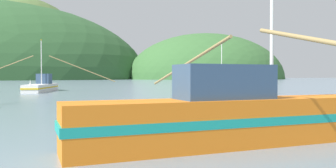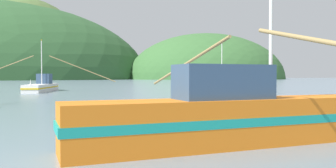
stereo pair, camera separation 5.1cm
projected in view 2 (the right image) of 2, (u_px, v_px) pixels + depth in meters
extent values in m
ellipsoid|color=#516B38|center=(23.00, 79.00, 219.84)|extent=(90.38, 72.30, 102.02)
ellipsoid|color=#386633|center=(207.00, 79.00, 225.32)|extent=(102.35, 81.88, 58.26)
cube|color=orange|center=(244.00, 121.00, 11.11)|extent=(11.41, 3.07, 1.46)
cube|color=teal|center=(244.00, 119.00, 11.10)|extent=(11.52, 3.10, 0.26)
cube|color=#334C6B|center=(223.00, 82.00, 10.80)|extent=(3.09, 1.71, 1.06)
cylinder|color=silver|center=(271.00, 5.00, 11.39)|extent=(0.12, 0.12, 6.07)
cylinder|color=#997F4C|center=(184.00, 65.00, 15.41)|extent=(1.09, 7.67, 1.87)
cube|color=black|center=(222.00, 86.00, 53.57)|extent=(9.04, 8.18, 1.21)
cube|color=gold|center=(222.00, 86.00, 53.57)|extent=(9.13, 8.26, 0.22)
cone|color=black|center=(234.00, 80.00, 57.19)|extent=(0.28, 0.28, 0.70)
cube|color=gray|center=(217.00, 77.00, 52.32)|extent=(3.00, 2.94, 1.46)
cylinder|color=silver|center=(222.00, 63.00, 53.47)|extent=(0.12, 0.12, 5.92)
cube|color=gold|center=(222.00, 42.00, 53.40)|extent=(0.29, 0.26, 0.20)
cylinder|color=#997F4C|center=(200.00, 76.00, 55.78)|extent=(3.50, 4.12, 1.39)
cylinder|color=#997F4C|center=(246.00, 76.00, 51.28)|extent=(3.50, 4.12, 1.39)
cube|color=white|center=(42.00, 88.00, 48.25)|extent=(3.73, 12.01, 1.04)
cube|color=gold|center=(42.00, 87.00, 48.24)|extent=(3.76, 12.13, 0.19)
cone|color=white|center=(31.00, 82.00, 42.82)|extent=(0.23, 0.23, 0.70)
cube|color=#334C6B|center=(44.00, 79.00, 49.77)|extent=(2.02, 2.62, 1.42)
cylinder|color=silver|center=(42.00, 62.00, 48.23)|extent=(0.12, 0.12, 5.93)
cube|color=gold|center=(41.00, 40.00, 48.15)|extent=(0.08, 0.36, 0.20)
cylinder|color=#997F4C|center=(83.00, 69.00, 48.78)|extent=(8.99, 1.39, 3.69)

